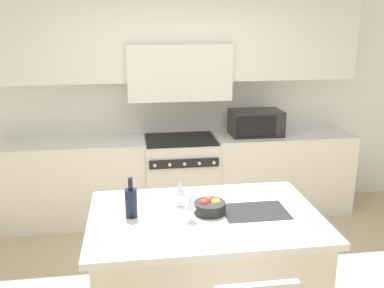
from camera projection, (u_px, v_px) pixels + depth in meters
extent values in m
cube|color=silver|center=(177.00, 95.00, 4.98)|extent=(10.00, 0.06, 2.70)
cube|color=silver|center=(178.00, 41.00, 4.61)|extent=(3.96, 0.34, 0.85)
cube|color=silver|center=(179.00, 72.00, 4.67)|extent=(1.12, 0.40, 0.60)
cube|color=silver|center=(74.00, 183.00, 4.74)|extent=(1.58, 0.62, 0.90)
cube|color=silver|center=(71.00, 143.00, 4.61)|extent=(1.58, 0.62, 0.03)
cube|color=silver|center=(280.00, 173.00, 5.06)|extent=(1.58, 0.62, 0.90)
cube|color=silver|center=(283.00, 135.00, 4.93)|extent=(1.58, 0.62, 0.03)
cube|color=beige|center=(181.00, 178.00, 4.88)|extent=(0.80, 0.66, 0.91)
cube|color=black|center=(181.00, 139.00, 4.75)|extent=(0.77, 0.61, 0.01)
cube|color=black|center=(184.00, 164.00, 4.47)|extent=(0.73, 0.02, 0.09)
cylinder|color=silver|center=(155.00, 165.00, 4.42)|extent=(0.04, 0.02, 0.04)
cylinder|color=silver|center=(170.00, 165.00, 4.44)|extent=(0.04, 0.02, 0.04)
cylinder|color=silver|center=(185.00, 164.00, 4.46)|extent=(0.04, 0.02, 0.04)
cylinder|color=silver|center=(199.00, 163.00, 4.48)|extent=(0.04, 0.02, 0.04)
cylinder|color=silver|center=(214.00, 163.00, 4.51)|extent=(0.04, 0.02, 0.04)
cube|color=black|center=(256.00, 123.00, 4.85)|extent=(0.58, 0.37, 0.28)
cube|color=black|center=(256.00, 127.00, 4.66)|extent=(0.45, 0.01, 0.23)
cube|color=beige|center=(204.00, 279.00, 2.99)|extent=(1.45, 0.93, 0.89)
cube|color=silver|center=(205.00, 218.00, 2.86)|extent=(1.54, 1.02, 0.04)
cube|color=#2D2D30|center=(255.00, 212.00, 2.91)|extent=(0.44, 0.32, 0.01)
cylinder|color=#B2B2B7|center=(248.00, 200.00, 3.09)|extent=(0.02, 0.02, 0.00)
cylinder|color=black|center=(131.00, 203.00, 2.80)|extent=(0.08, 0.08, 0.19)
cylinder|color=black|center=(130.00, 184.00, 2.77)|extent=(0.03, 0.03, 0.08)
cylinder|color=white|center=(191.00, 220.00, 2.77)|extent=(0.07, 0.07, 0.01)
cylinder|color=white|center=(191.00, 215.00, 2.75)|extent=(0.01, 0.01, 0.08)
cone|color=white|center=(191.00, 201.00, 2.73)|extent=(0.07, 0.07, 0.11)
cylinder|color=white|center=(180.00, 205.00, 3.00)|extent=(0.07, 0.07, 0.01)
cylinder|color=white|center=(180.00, 199.00, 2.99)|extent=(0.01, 0.01, 0.08)
cone|color=white|center=(180.00, 187.00, 2.96)|extent=(0.07, 0.07, 0.11)
cylinder|color=black|center=(210.00, 207.00, 2.87)|extent=(0.22, 0.22, 0.08)
sphere|color=red|center=(204.00, 204.00, 2.86)|extent=(0.07, 0.07, 0.07)
sphere|color=gold|center=(216.00, 203.00, 2.87)|extent=(0.07, 0.07, 0.07)
sphere|color=red|center=(209.00, 202.00, 2.90)|extent=(0.08, 0.08, 0.08)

